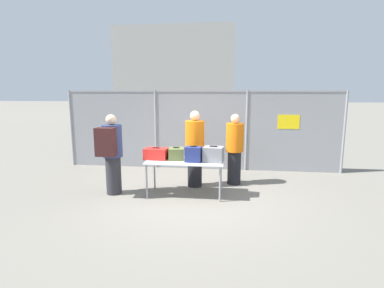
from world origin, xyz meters
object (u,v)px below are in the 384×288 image
(inspection_table, at_px, (185,163))
(security_worker_far, at_px, (235,148))
(traveler_hooded, at_px, (111,151))
(suitcase_red, at_px, (156,154))
(suitcase_olive, at_px, (176,154))
(utility_trailer, at_px, (235,146))
(suitcase_grey, at_px, (213,154))
(suitcase_navy, at_px, (194,154))
(security_worker_near, at_px, (195,148))

(inspection_table, relative_size, security_worker_far, 0.97)
(traveler_hooded, bearing_deg, suitcase_red, 10.53)
(suitcase_red, height_order, suitcase_olive, suitcase_olive)
(inspection_table, height_order, suitcase_red, suitcase_red)
(utility_trailer, bearing_deg, suitcase_grey, -97.78)
(suitcase_navy, height_order, security_worker_near, security_worker_near)
(suitcase_grey, bearing_deg, traveler_hooded, -176.22)
(suitcase_grey, xyz_separation_m, traveler_hooded, (-2.24, -0.15, 0.04))
(suitcase_navy, relative_size, security_worker_near, 0.20)
(traveler_hooded, bearing_deg, utility_trailer, 53.04)
(security_worker_near, relative_size, utility_trailer, 0.42)
(suitcase_olive, distance_m, security_worker_far, 1.57)
(security_worker_far, bearing_deg, security_worker_near, 42.23)
(suitcase_grey, height_order, security_worker_far, security_worker_far)
(security_worker_near, bearing_deg, suitcase_olive, 79.42)
(suitcase_navy, bearing_deg, inspection_table, 151.89)
(suitcase_red, relative_size, traveler_hooded, 0.30)
(suitcase_olive, bearing_deg, utility_trailer, 70.79)
(suitcase_grey, relative_size, traveler_hooded, 0.26)
(suitcase_navy, xyz_separation_m, security_worker_far, (0.89, 1.05, -0.05))
(traveler_hooded, bearing_deg, security_worker_near, 21.89)
(suitcase_red, distance_m, suitcase_olive, 0.46)
(inspection_table, height_order, suitcase_grey, suitcase_grey)
(inspection_table, distance_m, suitcase_olive, 0.29)
(suitcase_navy, relative_size, suitcase_grey, 0.80)
(suitcase_red, relative_size, suitcase_navy, 1.44)
(suitcase_olive, height_order, security_worker_far, security_worker_far)
(security_worker_near, height_order, security_worker_far, security_worker_near)
(suitcase_navy, distance_m, suitcase_grey, 0.43)
(suitcase_navy, relative_size, traveler_hooded, 0.21)
(suitcase_olive, bearing_deg, suitcase_navy, -21.89)
(traveler_hooded, relative_size, security_worker_far, 1.03)
(suitcase_red, height_order, suitcase_grey, suitcase_grey)
(security_worker_far, bearing_deg, suitcase_olive, 59.52)
(inspection_table, xyz_separation_m, suitcase_grey, (0.62, -0.03, 0.22))
(suitcase_olive, xyz_separation_m, security_worker_near, (0.35, 0.60, 0.03))
(suitcase_grey, xyz_separation_m, security_worker_near, (-0.48, 0.68, -0.00))
(suitcase_red, xyz_separation_m, suitcase_navy, (0.86, -0.17, 0.04))
(security_worker_far, xyz_separation_m, utility_trailer, (0.08, 3.08, -0.49))
(inspection_table, xyz_separation_m, suitcase_red, (-0.66, 0.06, 0.18))
(suitcase_navy, xyz_separation_m, suitcase_grey, (0.42, 0.08, -0.00))
(inspection_table, relative_size, security_worker_near, 0.92)
(security_worker_far, relative_size, utility_trailer, 0.40)
(suitcase_olive, bearing_deg, suitcase_grey, -5.75)
(traveler_hooded, bearing_deg, suitcase_olive, 5.97)
(suitcase_red, bearing_deg, suitcase_grey, -3.88)
(security_worker_near, bearing_deg, suitcase_grey, 144.98)
(suitcase_red, xyz_separation_m, security_worker_near, (0.80, 0.59, 0.04))
(inspection_table, relative_size, suitcase_red, 3.18)
(suitcase_olive, distance_m, security_worker_near, 0.69)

